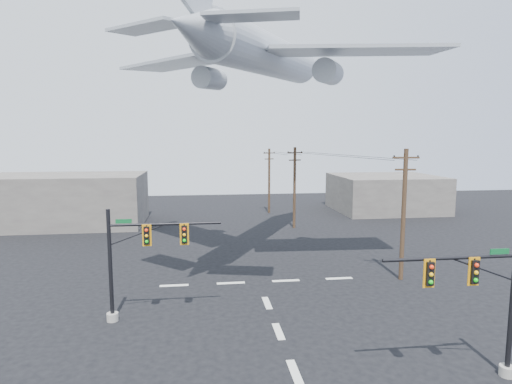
{
  "coord_description": "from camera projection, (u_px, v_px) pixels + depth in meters",
  "views": [
    {
      "loc": [
        -3.97,
        -17.46,
        10.33
      ],
      "look_at": [
        -1.09,
        5.0,
        7.45
      ],
      "focal_mm": 30.0,
      "sensor_mm": 36.0,
      "label": 1
    }
  ],
  "objects": [
    {
      "name": "ground",
      "position": [
        295.0,
        372.0,
        18.99
      ],
      "size": [
        120.0,
        120.0,
        0.0
      ],
      "primitive_type": "plane",
      "color": "black",
      "rests_on": "ground"
    },
    {
      "name": "lane_markings",
      "position": [
        274.0,
        321.0,
        24.23
      ],
      "size": [
        14.0,
        21.2,
        0.01
      ],
      "color": "silver",
      "rests_on": "ground"
    },
    {
      "name": "signal_mast_near",
      "position": [
        485.0,
        303.0,
        18.02
      ],
      "size": [
        6.21,
        0.69,
        6.3
      ],
      "color": "gray",
      "rests_on": "ground"
    },
    {
      "name": "signal_mast_far",
      "position": [
        135.0,
        261.0,
        23.96
      ],
      "size": [
        6.51,
        0.71,
        6.43
      ],
      "color": "gray",
      "rests_on": "ground"
    },
    {
      "name": "utility_pole_a",
      "position": [
        404.0,
        212.0,
        30.76
      ],
      "size": [
        1.92,
        0.32,
        9.56
      ],
      "rotation": [
        0.0,
        0.0,
        -0.1
      ],
      "color": "#4D3321",
      "rests_on": "ground"
    },
    {
      "name": "utility_pole_b",
      "position": [
        295.0,
        186.0,
        48.65
      ],
      "size": [
        1.85,
        0.58,
        9.27
      ],
      "rotation": [
        0.0,
        0.0,
        0.25
      ],
      "color": "#4D3321",
      "rests_on": "ground"
    },
    {
      "name": "utility_pole_c",
      "position": [
        269.0,
        179.0,
        58.58
      ],
      "size": [
        1.7,
        0.85,
        8.85
      ],
      "rotation": [
        0.0,
        0.0,
        0.42
      ],
      "color": "#4D3321",
      "rests_on": "ground"
    },
    {
      "name": "power_lines",
      "position": [
        314.0,
        154.0,
        44.11
      ],
      "size": [
        6.88,
        28.9,
        0.37
      ],
      "color": "black"
    },
    {
      "name": "airliner",
      "position": [
        268.0,
        56.0,
        34.38
      ],
      "size": [
        25.09,
        27.4,
        7.95
      ],
      "rotation": [
        0.0,
        -0.06,
        1.08
      ],
      "color": "#A2A8AE"
    },
    {
      "name": "building_left",
      "position": [
        65.0,
        200.0,
        50.52
      ],
      "size": [
        18.0,
        10.0,
        6.0
      ],
      "primitive_type": "cube",
      "color": "slate",
      "rests_on": "ground"
    },
    {
      "name": "building_right",
      "position": [
        385.0,
        193.0,
        60.81
      ],
      "size": [
        14.0,
        12.0,
        5.0
      ],
      "primitive_type": "cube",
      "color": "slate",
      "rests_on": "ground"
    }
  ]
}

